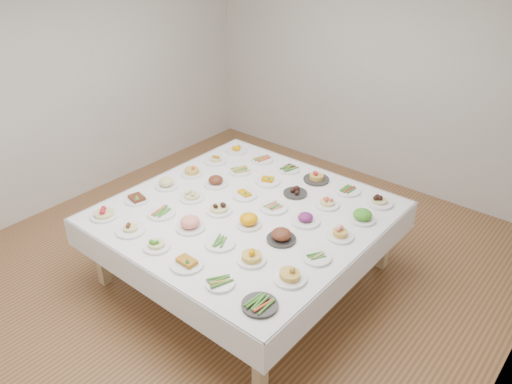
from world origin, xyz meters
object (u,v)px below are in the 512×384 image
Objects in this scene: display_table at (246,216)px; dish_18 at (192,170)px; dish_35 at (380,197)px; dish_0 at (104,211)px.

dish_18 reaches higher than display_table.
display_table is 9.12× the size of dish_35.
display_table is 1.27m from dish_35.
dish_35 is at bearing 44.84° from dish_0.
dish_0 is at bearing -90.88° from dish_18.
dish_18 is (-0.90, 0.18, 0.12)m from display_table.
display_table is 1.29m from dish_0.
dish_0 reaches higher than display_table.
dish_0 is 2.55m from dish_35.
dish_0 is 0.95× the size of dish_35.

